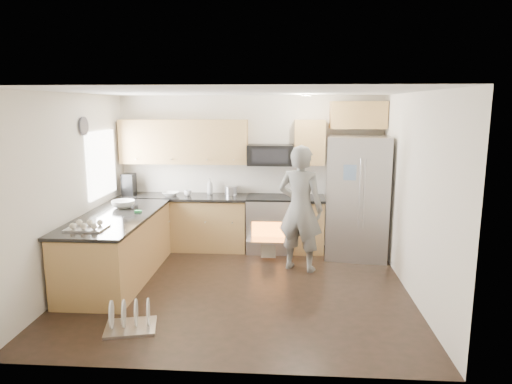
# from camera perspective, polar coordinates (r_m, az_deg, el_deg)

# --- Properties ---
(ground) EXTENTS (4.50, 4.50, 0.00)m
(ground) POSITION_cam_1_polar(r_m,az_deg,el_deg) (6.33, -2.15, -11.85)
(ground) COLOR black
(ground) RESTS_ON ground
(room_shell) EXTENTS (4.54, 4.04, 2.62)m
(room_shell) POSITION_cam_1_polar(r_m,az_deg,el_deg) (5.91, -2.60, 3.38)
(room_shell) COLOR silver
(room_shell) RESTS_ON ground
(back_cabinet_run) EXTENTS (4.45, 0.64, 2.50)m
(back_cabinet_run) POSITION_cam_1_polar(r_m,az_deg,el_deg) (7.79, -5.15, -0.15)
(back_cabinet_run) COLOR #B07F46
(back_cabinet_run) RESTS_ON ground
(peninsula) EXTENTS (0.96, 2.36, 1.03)m
(peninsula) POSITION_cam_1_polar(r_m,az_deg,el_deg) (6.80, -16.89, -6.54)
(peninsula) COLOR #B07F46
(peninsula) RESTS_ON ground
(stove_range) EXTENTS (0.76, 0.97, 1.79)m
(stove_range) POSITION_cam_1_polar(r_m,az_deg,el_deg) (7.71, 1.73, -2.42)
(stove_range) COLOR #B7B7BC
(stove_range) RESTS_ON ground
(refrigerator) EXTENTS (1.06, 0.88, 1.96)m
(refrigerator) POSITION_cam_1_polar(r_m,az_deg,el_deg) (7.49, 12.60, -0.68)
(refrigerator) COLOR #B7B7BC
(refrigerator) RESTS_ON ground
(person) EXTENTS (0.80, 0.67, 1.88)m
(person) POSITION_cam_1_polar(r_m,az_deg,el_deg) (6.75, 5.56, -2.08)
(person) COLOR gray
(person) RESTS_ON ground
(dish_rack) EXTENTS (0.63, 0.55, 0.34)m
(dish_rack) POSITION_cam_1_polar(r_m,az_deg,el_deg) (5.41, -15.43, -15.29)
(dish_rack) COLOR #B7B7BC
(dish_rack) RESTS_ON ground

